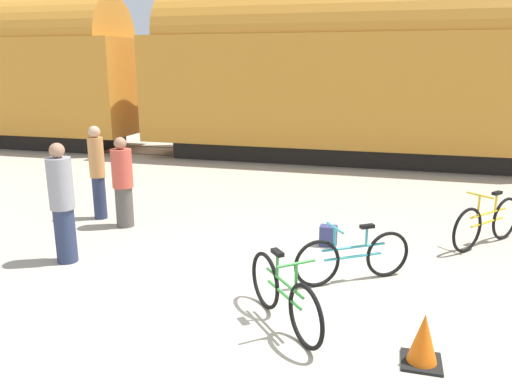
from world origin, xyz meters
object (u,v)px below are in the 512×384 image
object	(u,v)px
person_in_tan	(97,172)
backpack	(328,236)
traffic_cone	(423,341)
person_in_red	(123,183)
bicycle_yellow	(487,223)
person_in_grey	(62,204)
freight_train	(339,72)
bicycle_green	(284,295)
bicycle_teal	(353,257)

from	to	relation	value
person_in_tan	backpack	size ratio (longest dim) A/B	5.30
traffic_cone	person_in_red	bearing A→B (deg)	148.43
bicycle_yellow	person_in_grey	distance (m)	6.74
person_in_red	person_in_tan	distance (m)	0.78
bicycle_yellow	freight_train	bearing A→B (deg)	115.34
person_in_grey	traffic_cone	xyz separation A→B (m)	(5.10, -1.38, -0.66)
freight_train	traffic_cone	world-z (taller)	freight_train
bicycle_green	person_in_red	xyz separation A→B (m)	(-3.60, 2.77, 0.45)
bicycle_green	backpack	size ratio (longest dim) A/B	3.93
freight_train	bicycle_teal	world-z (taller)	freight_train
person_in_tan	backpack	distance (m)	4.55
freight_train	bicycle_green	bearing A→B (deg)	-86.86
person_in_tan	traffic_cone	size ratio (longest dim) A/B	3.28
bicycle_green	person_in_grey	bearing A→B (deg)	164.29
freight_train	bicycle_green	size ratio (longest dim) A/B	28.07
freight_train	person_in_tan	world-z (taller)	freight_train
bicycle_yellow	bicycle_green	size ratio (longest dim) A/B	1.06
bicycle_yellow	bicycle_teal	distance (m)	2.84
backpack	traffic_cone	bearing A→B (deg)	-66.67
bicycle_yellow	backpack	xyz separation A→B (m)	(-2.52, -0.68, -0.22)
freight_train	person_in_grey	distance (m)	9.90
bicycle_teal	traffic_cone	bearing A→B (deg)	-64.87
person_in_grey	traffic_cone	size ratio (longest dim) A/B	3.33
bicycle_yellow	bicycle_green	world-z (taller)	bicycle_yellow
bicycle_yellow	person_in_tan	world-z (taller)	person_in_tan
bicycle_yellow	bicycle_teal	world-z (taller)	bicycle_yellow
bicycle_green	person_in_grey	size ratio (longest dim) A/B	0.73
person_in_red	person_in_grey	world-z (taller)	person_in_grey
bicycle_yellow	traffic_cone	distance (m)	3.97
bicycle_green	bicycle_teal	size ratio (longest dim) A/B	0.89
freight_train	person_in_grey	xyz separation A→B (m)	(-3.03, -9.27, -1.75)
person_in_grey	traffic_cone	world-z (taller)	person_in_grey
traffic_cone	bicycle_green	bearing A→B (deg)	166.19
bicycle_yellow	bicycle_green	distance (m)	4.35
bicycle_teal	person_in_grey	world-z (taller)	person_in_grey
person_in_red	bicycle_green	bearing A→B (deg)	147.64
bicycle_yellow	bicycle_teal	size ratio (longest dim) A/B	0.95
bicycle_teal	backpack	xyz separation A→B (m)	(-0.50, 1.32, -0.19)
freight_train	person_in_red	xyz separation A→B (m)	(-3.04, -7.51, -1.84)
backpack	bicycle_yellow	bearing A→B (deg)	15.17
person_in_grey	backpack	bearing A→B (deg)	26.46
freight_train	person_in_red	distance (m)	8.31
freight_train	bicycle_green	xyz separation A→B (m)	(0.56, -10.28, -2.29)
bicycle_yellow	person_in_red	size ratio (longest dim) A/B	0.85
person_in_red	person_in_grey	bearing A→B (deg)	95.35
bicycle_teal	freight_train	bearing A→B (deg)	97.92
freight_train	person_in_tan	xyz separation A→B (m)	(-3.74, -7.20, -1.74)
bicycle_teal	person_in_tan	world-z (taller)	person_in_tan
bicycle_green	bicycle_teal	world-z (taller)	bicycle_green
bicycle_yellow	traffic_cone	xyz separation A→B (m)	(-1.17, -3.79, -0.14)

